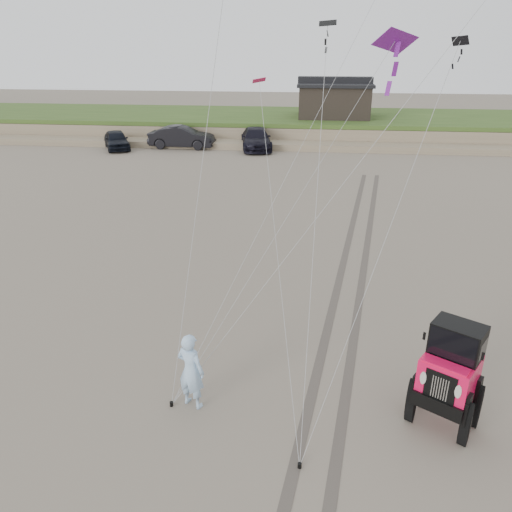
# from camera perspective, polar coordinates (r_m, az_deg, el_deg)

# --- Properties ---
(ground) EXTENTS (160.00, 160.00, 0.00)m
(ground) POSITION_cam_1_polar(r_m,az_deg,el_deg) (11.96, 3.43, -17.57)
(ground) COLOR #6B6054
(ground) RESTS_ON ground
(dune_ridge) EXTENTS (160.00, 14.25, 1.73)m
(dune_ridge) POSITION_cam_1_polar(r_m,az_deg,el_deg) (47.07, 6.20, 14.58)
(dune_ridge) COLOR #7A6B54
(dune_ridge) RESTS_ON ground
(cabin) EXTENTS (6.40, 5.40, 3.35)m
(cabin) POSITION_cam_1_polar(r_m,az_deg,el_deg) (46.31, 8.92, 17.32)
(cabin) COLOR black
(cabin) RESTS_ON dune_ridge
(truck_a) EXTENTS (3.46, 4.53, 1.44)m
(truck_a) POSITION_cam_1_polar(r_m,az_deg,el_deg) (41.87, -15.66, 12.67)
(truck_a) COLOR black
(truck_a) RESTS_ON ground
(truck_b) EXTENTS (5.25, 1.93, 1.72)m
(truck_b) POSITION_cam_1_polar(r_m,az_deg,el_deg) (41.22, -8.48, 13.29)
(truck_b) COLOR black
(truck_b) RESTS_ON ground
(truck_c) EXTENTS (3.18, 5.79, 1.59)m
(truck_c) POSITION_cam_1_polar(r_m,az_deg,el_deg) (40.39, -0.00, 13.25)
(truck_c) COLOR black
(truck_c) RESTS_ON ground
(jeep) EXTENTS (4.77, 5.71, 1.98)m
(jeep) POSITION_cam_1_polar(r_m,az_deg,el_deg) (11.79, 20.94, -13.89)
(jeep) COLOR #FB0E48
(jeep) RESTS_ON ground
(man) EXTENTS (0.82, 0.69, 1.90)m
(man) POSITION_cam_1_polar(r_m,az_deg,el_deg) (11.70, -7.45, -12.87)
(man) COLOR #92B1E2
(man) RESTS_ON ground
(stake_main) EXTENTS (0.08, 0.08, 0.12)m
(stake_main) POSITION_cam_1_polar(r_m,az_deg,el_deg) (12.27, -9.64, -16.33)
(stake_main) COLOR black
(stake_main) RESTS_ON ground
(stake_aux) EXTENTS (0.08, 0.08, 0.12)m
(stake_aux) POSITION_cam_1_polar(r_m,az_deg,el_deg) (10.80, 5.00, -22.75)
(stake_aux) COLOR black
(stake_aux) RESTS_ON ground
(tire_tracks) EXTENTS (5.22, 29.74, 0.01)m
(tire_tracks) POSITION_cam_1_polar(r_m,az_deg,el_deg) (18.83, 10.95, -1.70)
(tire_tracks) COLOR #4C443D
(tire_tracks) RESTS_ON ground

